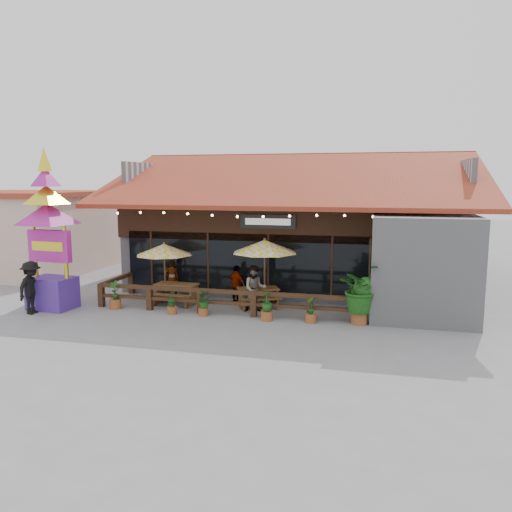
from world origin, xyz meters
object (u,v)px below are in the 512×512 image
(picnic_table_right, at_px, (258,294))
(tropical_plant, at_px, (360,290))
(umbrella_right, at_px, (265,247))
(umbrella_left, at_px, (164,250))
(thai_sign_tower, at_px, (48,218))
(pedestrian, at_px, (31,288))
(picnic_table_left, at_px, (177,290))

(picnic_table_right, height_order, tropical_plant, tropical_plant)
(umbrella_right, height_order, picnic_table_right, umbrella_right)
(umbrella_left, distance_m, thai_sign_tower, 4.39)
(pedestrian, bearing_deg, umbrella_left, -54.28)
(umbrella_left, xyz_separation_m, umbrella_right, (4.01, 0.12, 0.23))
(picnic_table_right, bearing_deg, thai_sign_tower, -164.62)
(thai_sign_tower, relative_size, tropical_plant, 3.13)
(tropical_plant, bearing_deg, picnic_table_left, 170.59)
(tropical_plant, bearing_deg, picnic_table_right, 159.78)
(umbrella_left, distance_m, tropical_plant, 7.77)
(picnic_table_right, bearing_deg, umbrella_left, -178.20)
(picnic_table_right, bearing_deg, umbrella_right, 1.04)
(tropical_plant, height_order, pedestrian, tropical_plant)
(picnic_table_left, distance_m, thai_sign_tower, 5.44)
(thai_sign_tower, distance_m, tropical_plant, 11.55)
(umbrella_left, bearing_deg, tropical_plant, -9.69)
(tropical_plant, bearing_deg, umbrella_right, 158.42)
(pedestrian, bearing_deg, picnic_table_right, -68.76)
(umbrella_left, bearing_deg, thai_sign_tower, -152.46)
(picnic_table_right, bearing_deg, tropical_plant, -20.22)
(thai_sign_tower, height_order, pedestrian, thai_sign_tower)
(umbrella_left, distance_m, pedestrian, 4.96)
(picnic_table_left, distance_m, pedestrian, 5.23)
(picnic_table_left, xyz_separation_m, picnic_table_right, (3.21, 0.25, -0.04))
(thai_sign_tower, bearing_deg, picnic_table_right, 15.38)
(tropical_plant, bearing_deg, thai_sign_tower, -176.77)
(umbrella_left, height_order, picnic_table_right, umbrella_left)
(picnic_table_left, height_order, pedestrian, pedestrian)
(umbrella_left, height_order, thai_sign_tower, thai_sign_tower)
(tropical_plant, distance_m, pedestrian, 11.65)
(umbrella_right, bearing_deg, tropical_plant, -21.58)
(umbrella_right, distance_m, thai_sign_tower, 8.07)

